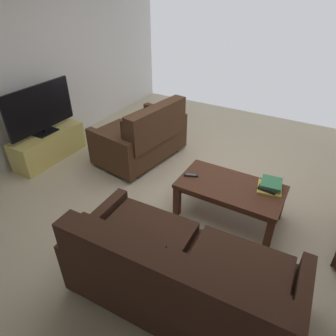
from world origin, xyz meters
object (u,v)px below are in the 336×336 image
Objects in this scene: tv_stand at (49,146)px; flat_tv at (40,109)px; book_stack at (270,186)px; coffee_table at (230,190)px; sofa_main at (179,276)px; tv_remote at (191,175)px; loveseat_near at (143,136)px.

tv_stand is 0.57m from flat_tv.
book_stack is (-3.10, -0.25, -0.31)m from flat_tv.
coffee_table is at bearing -177.88° from tv_stand.
flat_tv is (2.76, -1.13, 0.42)m from sofa_main.
flat_tv is 3.13m from book_stack.
flat_tv is 2.31m from tv_remote.
loveseat_near is at bearing -12.98° from book_stack.
tv_remote reaches higher than tv_stand.
flat_tv reaches higher than tv_remote.
tv_remote reaches higher than coffee_table.
loveseat_near is 8.28× the size of tv_remote.
coffee_table is at bearing -177.83° from flat_tv.
coffee_table is 2.74m from tv_stand.
tv_stand is 6.56× the size of tv_remote.
sofa_main is at bearing 130.51° from loveseat_near.
tv_remote is at bearing -178.69° from flat_tv.
tv_stand is (2.73, 0.10, -0.15)m from coffee_table.
coffee_table is 0.41m from book_stack.
flat_tv is (2.73, 0.10, 0.42)m from coffee_table.
sofa_main reaches higher than tv_remote.
sofa_main is 6.20× the size of book_stack.
loveseat_near is 4.64× the size of book_stack.
flat_tv is 3.64× the size of book_stack.
book_stack is 0.84m from tv_remote.
sofa_main is 2.99m from tv_stand.
loveseat_near is 1.64m from coffee_table.
loveseat_near is 1.26m from tv_remote.
sofa_main is 1.65× the size of coffee_table.
sofa_main is at bearing 157.69° from flat_tv.
flat_tv is at bearing 4.67° from book_stack.
tv_stand is (1.20, 0.69, -0.16)m from loveseat_near.
loveseat_near reaches higher than book_stack.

